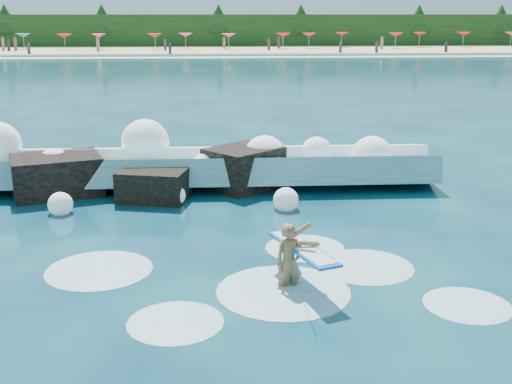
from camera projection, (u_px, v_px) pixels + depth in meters
ground at (192, 273)px, 13.66m from camera, size 200.00×200.00×0.00m
beach at (211, 51)px, 88.55m from camera, size 140.00×20.00×0.40m
wet_band at (211, 57)px, 78.03m from camera, size 140.00×5.00×0.08m
treeline at (212, 31)px, 97.54m from camera, size 140.00×4.00×5.00m
breaking_wave at (163, 170)px, 20.39m from camera, size 17.17×2.71×1.48m
rock_cluster at (144, 177)px, 19.61m from camera, size 8.59×3.50×1.50m
surfer_with_board at (292, 260)px, 12.77m from camera, size 1.25×2.84×1.63m
wave_spray at (162, 154)px, 20.27m from camera, size 15.01×4.65×2.14m
surf_foam at (264, 280)px, 13.27m from camera, size 9.29×5.43×0.14m
beach_umbrellas at (210, 35)px, 90.04m from camera, size 110.17×6.51×0.50m
beachgoers at (176, 45)px, 85.23m from camera, size 105.78×13.50×1.93m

